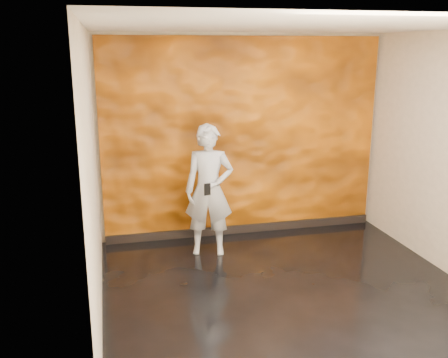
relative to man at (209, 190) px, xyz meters
The scene contains 5 objects.
room 1.58m from the man, 64.99° to the right, with size 4.02×4.02×2.81m.
feature_wall 1.03m from the man, 45.05° to the left, with size 3.90×0.06×2.75m, color orange.
baseboard 1.16m from the man, 43.15° to the left, with size 3.90×0.04×0.12m, color black.
man is the anchor object (origin of this frame).
phone 0.29m from the man, 105.91° to the right, with size 0.08×0.02×0.15m, color black.
Camera 1 is at (-1.85, -4.63, 2.60)m, focal length 40.00 mm.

